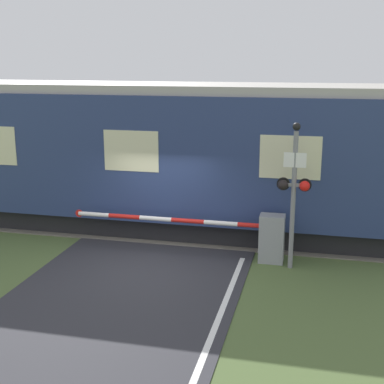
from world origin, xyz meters
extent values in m
plane|color=#4C6033|center=(0.00, 0.00, 0.00)|extent=(80.00, 80.00, 0.00)
cube|color=#666056|center=(0.00, 3.11, 0.01)|extent=(36.00, 3.20, 0.03)
cube|color=#595451|center=(0.00, 2.39, 0.08)|extent=(36.00, 0.08, 0.10)
cube|color=#595451|center=(0.00, 3.83, 0.08)|extent=(36.00, 0.08, 0.10)
cube|color=black|center=(-0.89, 3.11, 0.30)|extent=(13.67, 2.69, 0.60)
cube|color=navy|center=(-0.89, 3.11, 2.27)|extent=(14.86, 3.16, 3.34)
cube|color=#ADA89E|center=(-0.89, 3.11, 4.06)|extent=(14.56, 2.91, 0.24)
cube|color=beige|center=(3.19, 1.52, 2.52)|extent=(1.49, 0.02, 1.07)
cube|color=beige|center=(-0.89, 1.52, 2.52)|extent=(1.49, 0.02, 1.07)
cube|color=gray|center=(2.86, 0.99, 0.59)|extent=(0.60, 0.44, 1.19)
cylinder|color=gray|center=(2.86, 0.99, 0.90)|extent=(0.16, 0.16, 0.18)
cylinder|color=red|center=(2.44, 0.99, 0.90)|extent=(0.84, 0.11, 0.11)
cylinder|color=white|center=(1.60, 0.99, 0.90)|extent=(0.84, 0.11, 0.11)
cylinder|color=red|center=(0.76, 0.99, 0.90)|extent=(0.84, 0.11, 0.11)
cylinder|color=white|center=(-0.09, 0.99, 0.90)|extent=(0.84, 0.11, 0.11)
cylinder|color=red|center=(-0.93, 0.99, 0.90)|extent=(0.84, 0.11, 0.11)
cylinder|color=white|center=(-1.77, 0.99, 0.90)|extent=(0.84, 0.11, 0.11)
cylinder|color=red|center=(-2.19, 0.99, 0.90)|extent=(0.20, 0.02, 0.20)
cylinder|color=gray|center=(3.34, 0.70, 1.64)|extent=(0.11, 0.11, 3.28)
cube|color=gray|center=(3.34, 0.70, 2.03)|extent=(0.61, 0.07, 0.07)
sphere|color=black|center=(3.10, 0.65, 2.03)|extent=(0.24, 0.24, 0.24)
sphere|color=red|center=(3.59, 0.65, 2.03)|extent=(0.24, 0.24, 0.24)
cylinder|color=black|center=(3.10, 0.76, 2.03)|extent=(0.30, 0.06, 0.30)
cylinder|color=black|center=(3.59, 0.76, 2.03)|extent=(0.30, 0.06, 0.30)
cube|color=white|center=(3.34, 0.66, 2.62)|extent=(0.51, 0.02, 0.34)
sphere|color=black|center=(3.34, 0.70, 3.38)|extent=(0.18, 0.18, 0.18)
camera|label=1|loc=(3.81, -11.48, 4.84)|focal=50.00mm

